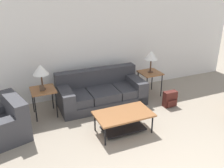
{
  "coord_description": "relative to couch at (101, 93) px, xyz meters",
  "views": [
    {
      "loc": [
        -2.06,
        -1.47,
        2.89
      ],
      "look_at": [
        -0.06,
        3.09,
        0.8
      ],
      "focal_mm": 40.0,
      "sensor_mm": 36.0,
      "label": 1
    }
  ],
  "objects": [
    {
      "name": "coffee_table",
      "position": [
        -0.05,
        -1.38,
        0.03
      ],
      "size": [
        1.14,
        0.68,
        0.43
      ],
      "color": "#935B33",
      "rests_on": "ground_plane"
    },
    {
      "name": "couch",
      "position": [
        0.0,
        0.0,
        0.0
      ],
      "size": [
        2.11,
        1.02,
        0.82
      ],
      "color": "#38383D",
      "rests_on": "ground_plane"
    },
    {
      "name": "side_table_left",
      "position": [
        -1.39,
        -0.04,
        0.29
      ],
      "size": [
        0.53,
        0.54,
        0.64
      ],
      "color": "#935B33",
      "rests_on": "ground_plane"
    },
    {
      "name": "picture_frame",
      "position": [
        -1.41,
        -0.12,
        0.42
      ],
      "size": [
        0.1,
        0.04,
        0.13
      ],
      "color": "#4C3828",
      "rests_on": "side_table_left"
    },
    {
      "name": "backpack",
      "position": [
        1.49,
        -0.83,
        -0.1
      ],
      "size": [
        0.33,
        0.24,
        0.39
      ],
      "color": "#4C1E19",
      "rests_on": "ground_plane"
    },
    {
      "name": "wall_back",
      "position": [
        0.05,
        0.69,
        1.01
      ],
      "size": [
        8.85,
        0.06,
        2.6
      ],
      "color": "white",
      "rests_on": "ground_plane"
    },
    {
      "name": "table_lamp_right",
      "position": [
        1.39,
        -0.04,
        0.81
      ],
      "size": [
        0.35,
        0.35,
        0.58
      ],
      "color": "#472D1E",
      "rests_on": "side_table_right"
    },
    {
      "name": "table_lamp_left",
      "position": [
        -1.39,
        -0.04,
        0.81
      ],
      "size": [
        0.35,
        0.35,
        0.58
      ],
      "color": "#472D1E",
      "rests_on": "side_table_left"
    },
    {
      "name": "armchair",
      "position": [
        -2.34,
        -0.63,
        -0.01
      ],
      "size": [
        1.23,
        1.19,
        0.8
      ],
      "color": "#38383D",
      "rests_on": "ground_plane"
    },
    {
      "name": "side_table_right",
      "position": [
        1.39,
        -0.04,
        0.29
      ],
      "size": [
        0.53,
        0.54,
        0.64
      ],
      "color": "#935B33",
      "rests_on": "ground_plane"
    }
  ]
}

